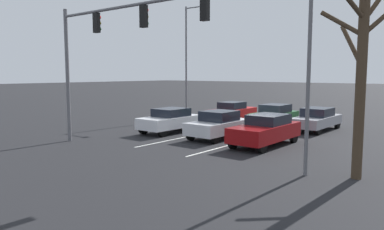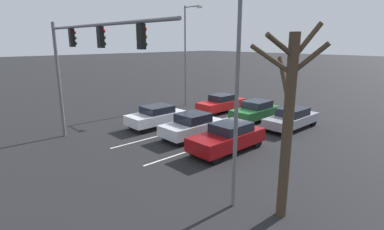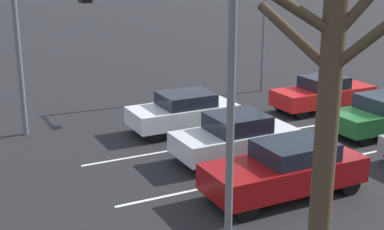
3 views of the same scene
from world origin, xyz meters
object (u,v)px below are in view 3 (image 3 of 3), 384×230
object	(u,v)px
car_maroon_leftlane_front	(286,169)
car_silver_midlane_front	(235,137)
car_white_rightlane_front	(183,111)
street_lamp_left_shoulder	(225,74)
car_red_rightlane_second	(323,93)
car_darkgreen_midlane_second	(383,114)
bare_tree_near	(323,160)

from	to	relation	value
car_maroon_leftlane_front	car_silver_midlane_front	size ratio (longest dim) A/B	1.13
car_white_rightlane_front	street_lamp_left_shoulder	bearing A→B (deg)	157.80
car_red_rightlane_second	car_darkgreen_midlane_second	bearing A→B (deg)	177.61
car_darkgreen_midlane_second	street_lamp_left_shoulder	xyz separation A→B (m)	(-6.52, 10.87, 3.89)
car_maroon_leftlane_front	car_red_rightlane_second	world-z (taller)	car_maroon_leftlane_front
car_white_rightlane_front	car_red_rightlane_second	size ratio (longest dim) A/B	0.89
car_red_rightlane_second	bare_tree_near	xyz separation A→B (m)	(-11.87, 10.25, 2.80)
car_maroon_leftlane_front	bare_tree_near	bearing A→B (deg)	147.50
street_lamp_left_shoulder	bare_tree_near	distance (m)	2.18
car_silver_midlane_front	street_lamp_left_shoulder	world-z (taller)	street_lamp_left_shoulder
car_maroon_leftlane_front	car_darkgreen_midlane_second	bearing A→B (deg)	-66.62
street_lamp_left_shoulder	bare_tree_near	size ratio (longest dim) A/B	1.24
car_maroon_leftlane_front	car_red_rightlane_second	size ratio (longest dim) A/B	1.00
car_silver_midlane_front	bare_tree_near	xyz separation A→B (m)	(-8.44, 3.62, 2.77)
car_silver_midlane_front	car_white_rightlane_front	distance (m)	3.56
car_white_rightlane_front	car_maroon_leftlane_front	bearing A→B (deg)	179.91
bare_tree_near	car_darkgreen_midlane_second	bearing A→B (deg)	-50.77
car_silver_midlane_front	car_white_rightlane_front	bearing A→B (deg)	3.20
car_maroon_leftlane_front	car_white_rightlane_front	world-z (taller)	car_maroon_leftlane_front
bare_tree_near	car_white_rightlane_front	bearing A→B (deg)	-15.92
car_white_rightlane_front	bare_tree_near	distance (m)	12.78
car_darkgreen_midlane_second	car_red_rightlane_second	distance (m)	3.62
car_darkgreen_midlane_second	bare_tree_near	distance (m)	13.33
car_darkgreen_midlane_second	street_lamp_left_shoulder	world-z (taller)	street_lamp_left_shoulder
car_maroon_leftlane_front	car_silver_midlane_front	bearing A→B (deg)	-3.89
car_darkgreen_midlane_second	car_white_rightlane_front	bearing A→B (deg)	60.69
car_maroon_leftlane_front	car_silver_midlane_front	distance (m)	3.09
car_silver_midlane_front	car_white_rightlane_front	world-z (taller)	car_silver_midlane_front
car_darkgreen_midlane_second	bare_tree_near	world-z (taller)	bare_tree_near
car_maroon_leftlane_front	car_white_rightlane_front	distance (m)	6.64
car_red_rightlane_second	street_lamp_left_shoulder	size ratio (longest dim) A/B	0.57
car_maroon_leftlane_front	car_darkgreen_midlane_second	distance (m)	7.29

